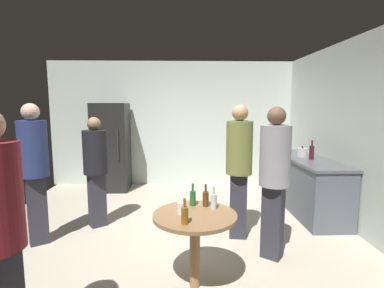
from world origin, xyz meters
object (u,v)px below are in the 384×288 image
(beer_bottle_green, at_px, (193,198))
(person_in_black_shirt, at_px, (96,164))
(wine_bottle_on_counter, at_px, (312,152))
(person_in_gray_shirt, at_px, (275,171))
(person_in_navy_shirt, at_px, (34,163))
(refrigerator, at_px, (111,147))
(foreground_table, at_px, (195,224))
(beer_bottle_amber, at_px, (185,215))
(person_in_olive_shirt, at_px, (239,161))
(kettle, at_px, (302,152))
(beer_bottle_brown, at_px, (206,198))
(beer_bottle_clear, at_px, (214,201))
(plastic_cup_white, at_px, (182,208))

(beer_bottle_green, relative_size, person_in_black_shirt, 0.14)
(wine_bottle_on_counter, height_order, person_in_gray_shirt, person_in_gray_shirt)
(person_in_navy_shirt, bearing_deg, refrigerator, 138.54)
(foreground_table, bearing_deg, person_in_navy_shirt, 153.87)
(wine_bottle_on_counter, height_order, person_in_black_shirt, person_in_black_shirt)
(foreground_table, xyz_separation_m, person_in_navy_shirt, (-1.96, 0.96, 0.42))
(beer_bottle_amber, bearing_deg, person_in_gray_shirt, 36.80)
(foreground_table, bearing_deg, person_in_gray_shirt, 29.92)
(wine_bottle_on_counter, xyz_separation_m, beer_bottle_amber, (-2.03, -2.10, -0.20))
(foreground_table, distance_m, person_in_navy_shirt, 2.22)
(person_in_navy_shirt, height_order, person_in_olive_shirt, person_in_navy_shirt)
(kettle, relative_size, person_in_black_shirt, 0.15)
(refrigerator, bearing_deg, beer_bottle_brown, -61.63)
(beer_bottle_amber, xyz_separation_m, person_in_black_shirt, (-1.26, 1.72, 0.11))
(refrigerator, height_order, beer_bottle_amber, refrigerator)
(foreground_table, bearing_deg, wine_bottle_on_counter, 44.01)
(person_in_black_shirt, bearing_deg, beer_bottle_green, 11.38)
(foreground_table, distance_m, beer_bottle_green, 0.30)
(person_in_navy_shirt, distance_m, person_in_olive_shirt, 2.58)
(beer_bottle_clear, bearing_deg, kettle, 49.77)
(foreground_table, distance_m, plastic_cup_white, 0.20)
(beer_bottle_brown, xyz_separation_m, beer_bottle_green, (-0.13, 0.02, 0.00))
(refrigerator, bearing_deg, wine_bottle_on_counter, -23.30)
(beer_bottle_clear, bearing_deg, beer_bottle_green, 152.49)
(person_in_black_shirt, relative_size, person_in_olive_shirt, 0.90)
(kettle, height_order, person_in_gray_shirt, person_in_gray_shirt)
(person_in_gray_shirt, bearing_deg, refrigerator, -101.34)
(refrigerator, xyz_separation_m, beer_bottle_amber, (1.50, -3.62, -0.08))
(beer_bottle_amber, distance_m, person_in_gray_shirt, 1.28)
(plastic_cup_white, bearing_deg, person_in_black_shirt, 129.79)
(wine_bottle_on_counter, xyz_separation_m, beer_bottle_brown, (-1.81, -1.65, -0.20))
(plastic_cup_white, bearing_deg, beer_bottle_brown, 39.98)
(person_in_gray_shirt, distance_m, person_in_olive_shirt, 0.61)
(foreground_table, distance_m, person_in_black_shirt, 2.04)
(person_in_black_shirt, distance_m, person_in_olive_shirt, 2.03)
(kettle, distance_m, person_in_gray_shirt, 1.90)
(beer_bottle_clear, bearing_deg, person_in_gray_shirt, 28.75)
(kettle, distance_m, foreground_table, 2.89)
(beer_bottle_amber, bearing_deg, person_in_navy_shirt, 147.34)
(beer_bottle_brown, bearing_deg, person_in_gray_shirt, 21.58)
(beer_bottle_amber, bearing_deg, beer_bottle_brown, 64.03)
(person_in_navy_shirt, bearing_deg, beer_bottle_brown, 37.16)
(plastic_cup_white, bearing_deg, beer_bottle_amber, -83.32)
(kettle, height_order, beer_bottle_clear, kettle)
(wine_bottle_on_counter, distance_m, plastic_cup_white, 2.78)
(foreground_table, height_order, person_in_navy_shirt, person_in_navy_shirt)
(beer_bottle_clear, distance_m, person_in_olive_shirt, 1.05)
(beer_bottle_green, bearing_deg, wine_bottle_on_counter, 39.99)
(refrigerator, relative_size, foreground_table, 2.25)
(beer_bottle_amber, distance_m, beer_bottle_clear, 0.46)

